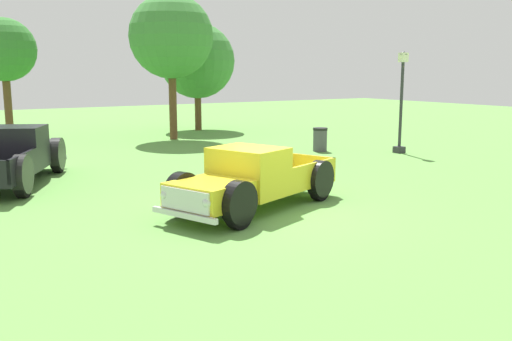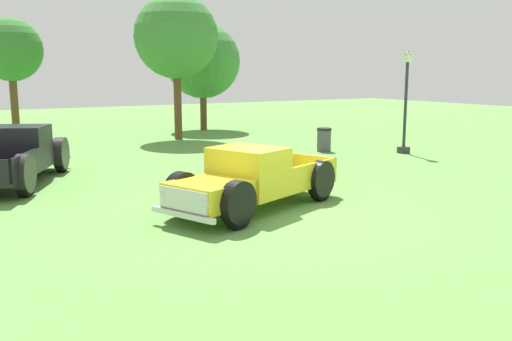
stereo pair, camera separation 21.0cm
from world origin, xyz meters
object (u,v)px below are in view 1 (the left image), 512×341
oak_tree_west (197,61)px  lamp_post_near (401,100)px  pickup_truck_behind_left (13,156)px  trash_can (320,139)px  pickup_truck_foreground (247,181)px  oak_tree_east (4,50)px  oak_tree_center (171,37)px

oak_tree_west → lamp_post_near: bearing=-76.2°
pickup_truck_behind_left → trash_can: size_ratio=5.93×
lamp_post_near → oak_tree_west: bearing=103.8°
pickup_truck_foreground → trash_can: size_ratio=5.37×
lamp_post_near → pickup_truck_foreground: bearing=-154.2°
oak_tree_east → oak_tree_west: oak_tree_west is taller
pickup_truck_behind_left → lamp_post_near: lamp_post_near is taller
lamp_post_near → oak_tree_east: (-12.33, 13.39, 2.07)m
pickup_truck_foreground → oak_tree_east: 18.67m
oak_tree_west → oak_tree_east: bearing=171.7°
oak_tree_center → lamp_post_near: bearing=-57.0°
pickup_truck_behind_left → lamp_post_near: 14.11m
trash_can → oak_tree_center: bearing=116.2°
oak_tree_west → pickup_truck_behind_left: bearing=-136.9°
oak_tree_west → oak_tree_center: bearing=-132.2°
oak_tree_east → pickup_truck_behind_left: bearing=-97.9°
oak_tree_east → oak_tree_west: size_ratio=0.99×
pickup_truck_foreground → pickup_truck_behind_left: pickup_truck_behind_left is taller
pickup_truck_behind_left → oak_tree_center: bearing=41.3°
pickup_truck_foreground → lamp_post_near: size_ratio=1.29×
pickup_truck_foreground → oak_tree_east: size_ratio=0.90×
pickup_truck_behind_left → oak_tree_center: 11.57m
trash_can → oak_tree_west: 10.53m
oak_tree_east → oak_tree_center: oak_tree_center is taller
trash_can → oak_tree_center: oak_tree_center is taller
lamp_post_near → oak_tree_center: oak_tree_center is taller
pickup_truck_foreground → lamp_post_near: lamp_post_near is taller
pickup_truck_foreground → trash_can: bearing=42.1°
pickup_truck_behind_left → oak_tree_west: size_ratio=0.98×
oak_tree_east → oak_tree_center: 7.97m
lamp_post_near → oak_tree_west: size_ratio=0.69×
pickup_truck_foreground → trash_can: 10.16m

